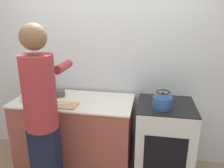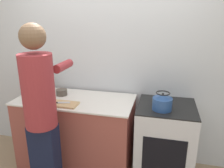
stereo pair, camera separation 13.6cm
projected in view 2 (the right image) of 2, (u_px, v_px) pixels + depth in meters
wall_back at (111, 61)px, 2.74m from camera, size 8.00×0.05×2.60m
counter at (77, 132)px, 2.72m from camera, size 1.39×0.66×0.90m
oven at (164, 144)px, 2.46m from camera, size 0.61×0.59×0.93m
person at (41, 109)px, 2.07m from camera, size 0.34×0.58×1.79m
cutting_board at (61, 104)px, 2.41m from camera, size 0.37×0.18×0.02m
knife at (60, 103)px, 2.42m from camera, size 0.22×0.09×0.01m
kettle at (162, 102)px, 2.20m from camera, size 0.20×0.20×0.18m
bowl_prep at (31, 96)px, 2.58m from camera, size 0.18×0.18×0.07m
bowl_mixing at (62, 92)px, 2.69m from camera, size 0.14×0.14×0.07m
canister_jar at (48, 84)px, 2.84m from camera, size 0.14×0.14×0.19m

